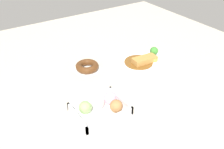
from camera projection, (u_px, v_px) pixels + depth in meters
ground_plane at (118, 76)px, 1.06m from camera, size 1.60×1.60×0.00m
curry_plate at (145, 62)px, 1.13m from camera, size 0.24×0.24×0.07m
donut_box at (101, 108)px, 0.85m from camera, size 0.18×0.14×0.06m
chocolate_ring_donut at (87, 67)px, 1.09m from camera, size 0.13×0.13×0.03m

